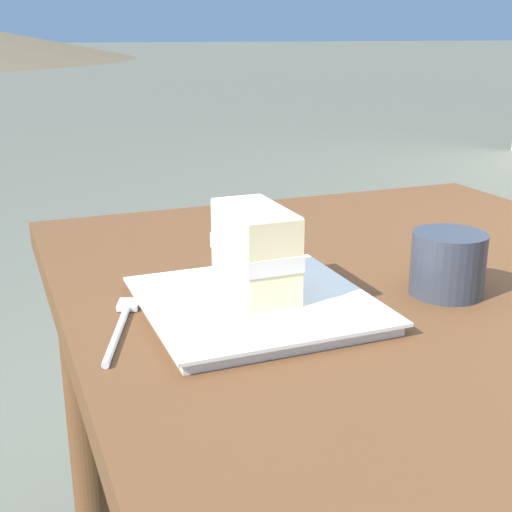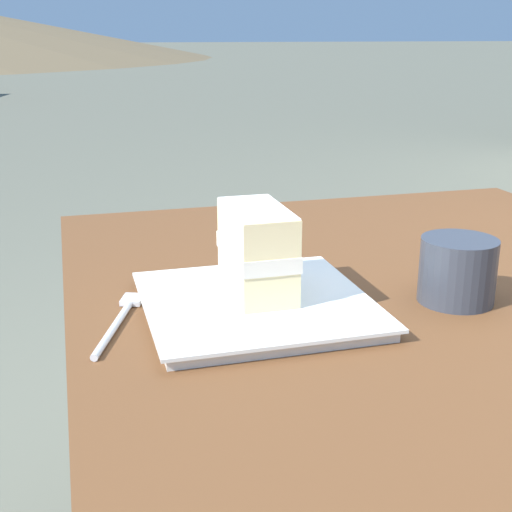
{
  "view_description": "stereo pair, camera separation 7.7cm",
  "coord_description": "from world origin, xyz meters",
  "px_view_note": "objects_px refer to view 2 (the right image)",
  "views": [
    {
      "loc": [
        0.58,
        -0.49,
        1.02
      ],
      "look_at": [
        -0.1,
        -0.22,
        0.78
      ],
      "focal_mm": 48.49,
      "sensor_mm": 36.0,
      "label": 1
    },
    {
      "loc": [
        0.61,
        -0.42,
        1.02
      ],
      "look_at": [
        -0.1,
        -0.22,
        0.78
      ],
      "focal_mm": 48.49,
      "sensor_mm": 36.0,
      "label": 2
    }
  ],
  "objects_px": {
    "coffee_cup": "(458,269)",
    "dessert_fork": "(120,319)",
    "dessert_plate": "(256,305)",
    "patio_table": "(466,408)",
    "cake_slice": "(257,250)"
  },
  "relations": [
    {
      "from": "patio_table",
      "to": "cake_slice",
      "type": "bearing_deg",
      "value": -119.09
    },
    {
      "from": "patio_table",
      "to": "dessert_plate",
      "type": "bearing_deg",
      "value": -114.25
    },
    {
      "from": "patio_table",
      "to": "dessert_fork",
      "type": "relative_size",
      "value": 7.33
    },
    {
      "from": "patio_table",
      "to": "cake_slice",
      "type": "xyz_separation_m",
      "value": [
        -0.12,
        -0.22,
        0.17
      ]
    },
    {
      "from": "coffee_cup",
      "to": "dessert_fork",
      "type": "bearing_deg",
      "value": -96.34
    },
    {
      "from": "dessert_plate",
      "to": "coffee_cup",
      "type": "bearing_deg",
      "value": 82.16
    },
    {
      "from": "patio_table",
      "to": "cake_slice",
      "type": "relative_size",
      "value": 9.4
    },
    {
      "from": "dessert_plate",
      "to": "cake_slice",
      "type": "height_order",
      "value": "cake_slice"
    },
    {
      "from": "patio_table",
      "to": "dessert_plate",
      "type": "distance_m",
      "value": 0.27
    },
    {
      "from": "cake_slice",
      "to": "coffee_cup",
      "type": "distance_m",
      "value": 0.24
    },
    {
      "from": "cake_slice",
      "to": "coffee_cup",
      "type": "height_order",
      "value": "cake_slice"
    },
    {
      "from": "dessert_plate",
      "to": "cake_slice",
      "type": "xyz_separation_m",
      "value": [
        -0.02,
        0.01,
        0.06
      ]
    },
    {
      "from": "dessert_plate",
      "to": "cake_slice",
      "type": "bearing_deg",
      "value": 160.97
    },
    {
      "from": "dessert_fork",
      "to": "coffee_cup",
      "type": "distance_m",
      "value": 0.39
    },
    {
      "from": "dessert_plate",
      "to": "patio_table",
      "type": "bearing_deg",
      "value": 65.75
    }
  ]
}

